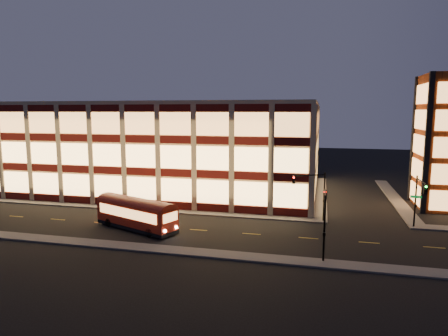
# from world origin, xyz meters

# --- Properties ---
(ground) EXTENTS (200.00, 200.00, 0.00)m
(ground) POSITION_xyz_m (0.00, 0.00, 0.00)
(ground) COLOR black
(ground) RESTS_ON ground
(sidewalk_office_south) EXTENTS (54.00, 2.00, 0.15)m
(sidewalk_office_south) POSITION_xyz_m (-3.00, 1.00, 0.07)
(sidewalk_office_south) COLOR #514F4C
(sidewalk_office_south) RESTS_ON ground
(sidewalk_office_east) EXTENTS (2.00, 30.00, 0.15)m
(sidewalk_office_east) POSITION_xyz_m (23.00, 17.00, 0.07)
(sidewalk_office_east) COLOR #514F4C
(sidewalk_office_east) RESTS_ON ground
(sidewalk_tower_west) EXTENTS (2.00, 30.00, 0.15)m
(sidewalk_tower_west) POSITION_xyz_m (34.00, 17.00, 0.07)
(sidewalk_tower_west) COLOR #514F4C
(sidewalk_tower_west) RESTS_ON ground
(sidewalk_near) EXTENTS (100.00, 2.00, 0.15)m
(sidewalk_near) POSITION_xyz_m (0.00, -13.00, 0.07)
(sidewalk_near) COLOR #514F4C
(sidewalk_near) RESTS_ON ground
(office_building) EXTENTS (50.45, 30.45, 14.50)m
(office_building) POSITION_xyz_m (-2.91, 16.91, 7.25)
(office_building) COLOR tan
(office_building) RESTS_ON ground
(traffic_signal_far) EXTENTS (3.79, 1.87, 6.00)m
(traffic_signal_far) POSITION_xyz_m (22.21, 0.24, 4.11)
(traffic_signal_far) COLOR black
(traffic_signal_far) RESTS_ON ground
(traffic_signal_right) EXTENTS (1.20, 4.37, 6.00)m
(traffic_signal_right) POSITION_xyz_m (33.50, -0.62, 4.10)
(traffic_signal_right) COLOR black
(traffic_signal_right) RESTS_ON ground
(traffic_signal_near) EXTENTS (0.32, 4.45, 6.00)m
(traffic_signal_near) POSITION_xyz_m (23.50, -11.03, 4.13)
(traffic_signal_near) COLOR black
(traffic_signal_near) RESTS_ON ground
(trolley_bus) EXTENTS (10.71, 6.42, 3.56)m
(trolley_bus) POSITION_xyz_m (3.13, -7.31, 1.97)
(trolley_bus) COLOR #9B1908
(trolley_bus) RESTS_ON ground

